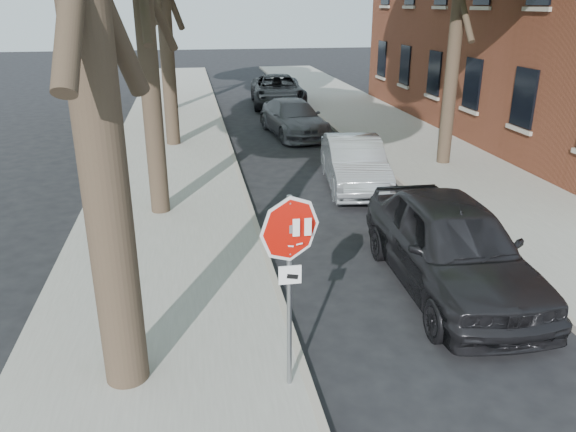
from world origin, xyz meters
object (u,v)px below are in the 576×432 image
stop_sign (290,257)px  car_c (293,118)px  car_a (451,245)px  car_b (354,163)px  car_d (278,91)px

stop_sign → car_c: bearing=79.4°
car_a → car_b: (0.01, 6.02, -0.15)m
stop_sign → car_d: bearing=81.4°
stop_sign → car_b: stop_sign is taller
stop_sign → car_d: stop_sign is taller
car_a → car_d: bearing=91.7°
stop_sign → car_b: (3.30, 8.38, -1.26)m
car_b → stop_sign: bearing=-104.2°
car_a → car_c: size_ratio=1.08×
car_d → car_c: bearing=-89.6°
car_a → car_d: size_ratio=0.91×
car_a → stop_sign: bearing=-142.7°
stop_sign → car_a: bearing=35.6°
car_c → car_d: size_ratio=0.84×
car_d → stop_sign: bearing=-94.4°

